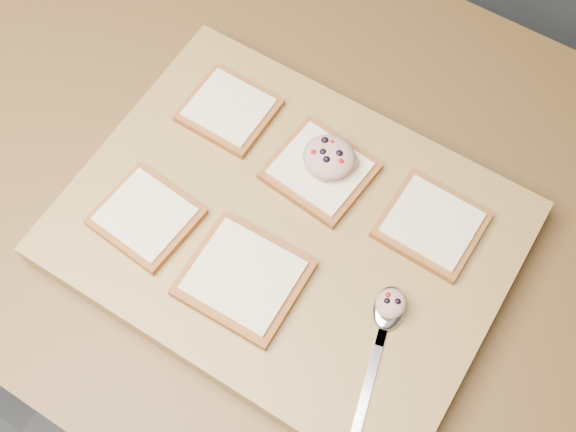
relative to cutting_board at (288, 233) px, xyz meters
name	(u,v)px	position (x,y,z in m)	size (l,w,h in m)	color
ground	(332,381)	(0.08, 0.07, -0.92)	(4.00, 4.00, 0.00)	#515459
island_counter	(346,328)	(0.08, 0.07, -0.47)	(2.00, 0.80, 0.90)	slate
cutting_board	(288,233)	(0.00, 0.00, 0.00)	(0.52, 0.40, 0.04)	#AC8749
bread_far_left	(229,110)	(-0.15, 0.10, 0.03)	(0.11, 0.10, 0.02)	#9F5C29
bread_far_center	(320,171)	(0.00, 0.08, 0.03)	(0.13, 0.12, 0.02)	#9F5C29
bread_far_right	(432,225)	(0.15, 0.09, 0.03)	(0.12, 0.11, 0.02)	#9F5C29
bread_near_left	(146,217)	(-0.15, -0.08, 0.03)	(0.12, 0.11, 0.02)	#9F5C29
bread_near_center	(244,278)	(-0.01, -0.09, 0.03)	(0.13, 0.12, 0.02)	#9F5C29
tuna_salad_dollop	(329,157)	(0.00, 0.09, 0.05)	(0.06, 0.06, 0.03)	tan
spoon	(386,319)	(0.16, -0.04, 0.03)	(0.07, 0.18, 0.01)	silver
spoon_salad	(391,303)	(0.15, -0.03, 0.04)	(0.03, 0.04, 0.02)	tan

